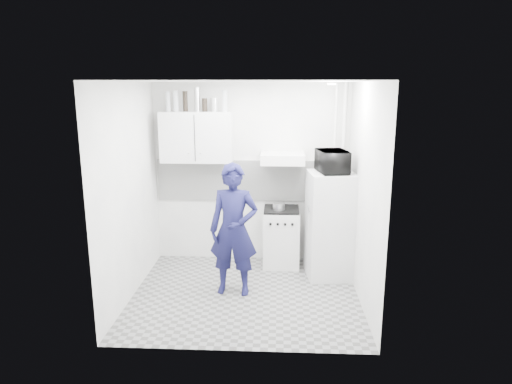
{
  "coord_description": "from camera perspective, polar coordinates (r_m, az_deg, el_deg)",
  "views": [
    {
      "loc": [
        0.39,
        -5.26,
        2.56
      ],
      "look_at": [
        0.12,
        0.3,
        1.25
      ],
      "focal_mm": 32.0,
      "sensor_mm": 36.0,
      "label": 1
    }
  ],
  "objects": [
    {
      "name": "bottle_e",
      "position": [
        6.38,
        -3.92,
        11.31
      ],
      "size": [
        0.07,
        0.07,
        0.29
      ],
      "primitive_type": "cylinder",
      "color": "#B2B7BC",
      "rests_on": "upper_cabinet"
    },
    {
      "name": "wall_right",
      "position": [
        5.5,
        13.32,
        -0.36
      ],
      "size": [
        0.0,
        2.6,
        2.6
      ],
      "primitive_type": "plane",
      "rotation": [
        1.57,
        0.0,
        -1.57
      ],
      "color": "white",
      "rests_on": "floor"
    },
    {
      "name": "stove",
      "position": [
        6.62,
        3.15,
        -5.74
      ],
      "size": [
        0.51,
        0.51,
        0.82
      ],
      "primitive_type": "cube",
      "color": "white",
      "rests_on": "floor"
    },
    {
      "name": "range_hood",
      "position": [
        6.34,
        3.34,
        4.23
      ],
      "size": [
        0.6,
        0.5,
        0.14
      ],
      "primitive_type": "cube",
      "color": "white",
      "rests_on": "wall_back"
    },
    {
      "name": "canister_b",
      "position": [
        6.4,
        -5.28,
        10.79
      ],
      "size": [
        0.1,
        0.1,
        0.18
      ],
      "primitive_type": "cylinder",
      "color": "silver",
      "rests_on": "upper_cabinet"
    },
    {
      "name": "bottle_d",
      "position": [
        6.44,
        -7.37,
        11.39
      ],
      "size": [
        0.07,
        0.07,
        0.33
      ],
      "primitive_type": "cylinder",
      "color": "silver",
      "rests_on": "upper_cabinet"
    },
    {
      "name": "wall_left",
      "position": [
        5.7,
        -15.58,
        -0.03
      ],
      "size": [
        0.0,
        2.6,
        2.6
      ],
      "primitive_type": "plane",
      "rotation": [
        1.57,
        0.0,
        1.57
      ],
      "color": "white",
      "rests_on": "floor"
    },
    {
      "name": "stove_top",
      "position": [
        6.49,
        3.2,
        -2.19
      ],
      "size": [
        0.49,
        0.49,
        0.03
      ],
      "primitive_type": "cube",
      "color": "black",
      "rests_on": "stove"
    },
    {
      "name": "fridge",
      "position": [
        6.24,
        9.25,
        -4.09
      ],
      "size": [
        0.66,
        0.66,
        1.44
      ],
      "primitive_type": "cube",
      "rotation": [
        0.0,
        0.0,
        0.12
      ],
      "color": "white",
      "rests_on": "floor"
    },
    {
      "name": "ceiling_spot_fixture",
      "position": [
        5.49,
        9.44,
        13.18
      ],
      "size": [
        0.1,
        0.1,
        0.02
      ],
      "primitive_type": "cylinder",
      "color": "white",
      "rests_on": "ceiling"
    },
    {
      "name": "bottle_b",
      "position": [
        6.49,
        -10.01,
        11.12
      ],
      "size": [
        0.07,
        0.07,
        0.28
      ],
      "primitive_type": "cylinder",
      "color": "#B2B7BC",
      "rests_on": "upper_cabinet"
    },
    {
      "name": "wall_back",
      "position": [
        6.64,
        -0.6,
        2.31
      ],
      "size": [
        2.8,
        0.0,
        2.8
      ],
      "primitive_type": "plane",
      "rotation": [
        1.57,
        0.0,
        0.0
      ],
      "color": "white",
      "rests_on": "floor"
    },
    {
      "name": "person",
      "position": [
        5.63,
        -2.8,
        -4.74
      ],
      "size": [
        0.63,
        0.44,
        1.65
      ],
      "primitive_type": "imported",
      "rotation": [
        0.0,
        0.0,
        -0.08
      ],
      "color": "#13133C",
      "rests_on": "floor"
    },
    {
      "name": "pipe_b",
      "position": [
        6.6,
        9.65,
        2.05
      ],
      "size": [
        0.04,
        0.04,
        2.6
      ],
      "primitive_type": "cylinder",
      "color": "white",
      "rests_on": "floor"
    },
    {
      "name": "upper_cabinet",
      "position": [
        6.47,
        -7.39,
        6.84
      ],
      "size": [
        1.0,
        0.35,
        0.7
      ],
      "primitive_type": "cube",
      "color": "white",
      "rests_on": "wall_back"
    },
    {
      "name": "backsplash",
      "position": [
        6.65,
        -0.6,
        1.44
      ],
      "size": [
        2.74,
        0.03,
        0.6
      ],
      "primitive_type": "cube",
      "color": "white",
      "rests_on": "wall_back"
    },
    {
      "name": "saucepan",
      "position": [
        6.41,
        2.88,
        -1.79
      ],
      "size": [
        0.17,
        0.17,
        0.1
      ],
      "primitive_type": "cylinder",
      "color": "silver",
      "rests_on": "stove_top"
    },
    {
      "name": "bottle_c",
      "position": [
        6.47,
        -8.84,
        11.13
      ],
      "size": [
        0.07,
        0.07,
        0.28
      ],
      "primitive_type": "cylinder",
      "color": "black",
      "rests_on": "upper_cabinet"
    },
    {
      "name": "canister_a",
      "position": [
        6.42,
        -6.44,
        10.76
      ],
      "size": [
        0.07,
        0.07,
        0.18
      ],
      "primitive_type": "cylinder",
      "color": "black",
      "rests_on": "upper_cabinet"
    },
    {
      "name": "bottle_a",
      "position": [
        6.52,
        -10.93,
        11.04
      ],
      "size": [
        0.06,
        0.06,
        0.27
      ],
      "primitive_type": "cylinder",
      "color": "#B2B7BC",
      "rests_on": "upper_cabinet"
    },
    {
      "name": "microwave",
      "position": [
        6.04,
        9.55,
        3.78
      ],
      "size": [
        0.58,
        0.44,
        0.29
      ],
      "primitive_type": "imported",
      "rotation": [
        0.0,
        0.0,
        1.75
      ],
      "color": "black",
      "rests_on": "fridge"
    },
    {
      "name": "floor",
      "position": [
        5.86,
        -1.32,
        -12.66
      ],
      "size": [
        2.8,
        2.8,
        0.0
      ],
      "primitive_type": "plane",
      "color": "gray",
      "rests_on": "ground"
    },
    {
      "name": "pipe_a",
      "position": [
        6.61,
        10.68,
        2.03
      ],
      "size": [
        0.05,
        0.05,
        2.6
      ],
      "primitive_type": "cylinder",
      "color": "white",
      "rests_on": "floor"
    },
    {
      "name": "ceiling",
      "position": [
        5.27,
        -1.47,
        13.68
      ],
      "size": [
        2.8,
        2.8,
        0.0
      ],
      "primitive_type": "plane",
      "color": "white",
      "rests_on": "wall_back"
    }
  ]
}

